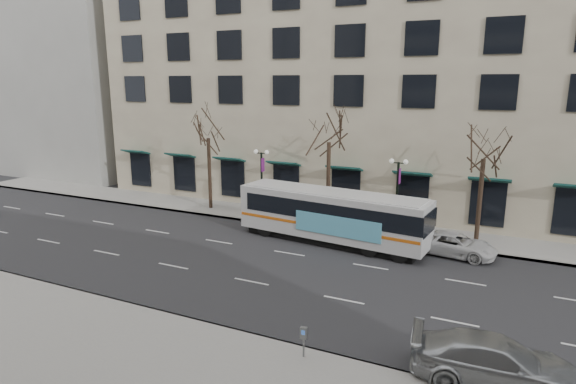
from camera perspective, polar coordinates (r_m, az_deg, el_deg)
The scene contains 13 objects.
ground at distance 27.13m, azimuth -1.95°, elevation -8.80°, with size 160.00×160.00×0.00m, color black.
sidewalk_far at distance 33.59m, azimuth 12.85°, elevation -4.65°, with size 80.00×4.00×0.15m, color gray.
building_hotel at distance 45.49m, azimuth 8.15°, elevation 15.32°, with size 40.00×20.00×24.00m, color tan.
building_far_upblock at distance 65.97m, azimuth -24.48°, elevation 15.32°, with size 28.00×20.00×28.00m, color #999993.
tree_far_left at distance 38.05m, azimuth -9.49°, elevation 7.75°, with size 3.60×3.60×8.34m.
tree_far_mid at distance 33.40m, azimuth 4.91°, elevation 7.52°, with size 3.60×3.60×8.55m.
tree_far_right at distance 31.44m, azimuth 22.31°, elevation 5.37°, with size 3.60×3.60×8.06m.
lamp_post_left at distance 35.49m, azimuth -3.13°, elevation 1.40°, with size 1.22×0.45×5.21m.
lamp_post_right at distance 32.08m, azimuth 12.81°, elevation -0.16°, with size 1.22×0.45×5.21m.
city_bus at distance 30.52m, azimuth 5.33°, elevation -2.72°, with size 12.56×3.99×3.35m.
silver_car at distance 18.66m, azimuth 23.42°, elevation -17.95°, with size 2.28×5.62×1.63m, color #A8ACB0.
white_pickup at distance 30.21m, azimuth 19.08°, elevation -5.87°, with size 2.23×4.83×1.34m, color silver.
pay_station at distance 18.36m, azimuth 1.87°, elevation -16.64°, with size 0.27×0.20×1.18m.
Camera 1 is at (11.54, -22.39, 10.10)m, focal length 30.00 mm.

